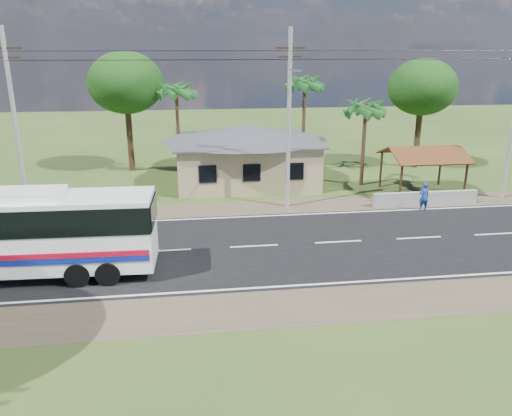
# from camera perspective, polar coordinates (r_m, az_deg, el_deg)

# --- Properties ---
(ground) EXTENTS (120.00, 120.00, 0.00)m
(ground) POSITION_cam_1_polar(r_m,az_deg,el_deg) (25.95, -0.22, -4.41)
(ground) COLOR #2D4819
(ground) RESTS_ON ground
(road) EXTENTS (120.00, 16.00, 0.03)m
(road) POSITION_cam_1_polar(r_m,az_deg,el_deg) (25.95, -0.22, -4.39)
(road) COLOR black
(road) RESTS_ON ground
(house) EXTENTS (12.40, 10.00, 5.00)m
(house) POSITION_cam_1_polar(r_m,az_deg,el_deg) (37.73, -1.24, 6.90)
(house) COLOR tan
(house) RESTS_ON ground
(waiting_shed) EXTENTS (5.20, 4.48, 3.35)m
(waiting_shed) POSITION_cam_1_polar(r_m,az_deg,el_deg) (36.77, 18.61, 5.81)
(waiting_shed) COLOR #3A2415
(waiting_shed) RESTS_ON ground
(concrete_barrier) EXTENTS (7.00, 0.30, 0.90)m
(concrete_barrier) POSITION_cam_1_polar(r_m,az_deg,el_deg) (34.35, 18.79, 1.05)
(concrete_barrier) COLOR #9E9E99
(concrete_barrier) RESTS_ON ground
(utility_poles) EXTENTS (32.80, 2.22, 11.00)m
(utility_poles) POSITION_cam_1_polar(r_m,az_deg,el_deg) (31.10, 3.18, 10.34)
(utility_poles) COLOR #9E9E99
(utility_poles) RESTS_ON ground
(palm_near) EXTENTS (2.80, 2.80, 6.70)m
(palm_near) POSITION_cam_1_polar(r_m,az_deg,el_deg) (37.23, 12.46, 11.12)
(palm_near) COLOR #47301E
(palm_near) RESTS_ON ground
(palm_mid) EXTENTS (2.80, 2.80, 8.20)m
(palm_mid) POSITION_cam_1_polar(r_m,az_deg,el_deg) (40.43, 5.59, 14.02)
(palm_mid) COLOR #47301E
(palm_mid) RESTS_ON ground
(palm_far) EXTENTS (2.80, 2.80, 7.70)m
(palm_far) POSITION_cam_1_polar(r_m,az_deg,el_deg) (39.95, -9.11, 13.15)
(palm_far) COLOR #47301E
(palm_far) RESTS_ON ground
(tree_behind_house) EXTENTS (6.00, 6.00, 9.61)m
(tree_behind_house) POSITION_cam_1_polar(r_m,az_deg,el_deg) (42.19, -14.67, 13.65)
(tree_behind_house) COLOR #47301E
(tree_behind_house) RESTS_ON ground
(tree_behind_shed) EXTENTS (5.60, 5.60, 9.02)m
(tree_behind_shed) POSITION_cam_1_polar(r_m,az_deg,el_deg) (44.24, 18.48, 12.93)
(tree_behind_shed) COLOR #47301E
(tree_behind_shed) RESTS_ON ground
(coach_bus) EXTENTS (13.07, 3.15, 4.03)m
(coach_bus) POSITION_cam_1_polar(r_m,az_deg,el_deg) (24.38, -26.86, -2.15)
(coach_bus) COLOR white
(coach_bus) RESTS_ON ground
(motorcycle) EXTENTS (1.96, 1.17, 0.97)m
(motorcycle) POSITION_cam_1_polar(r_m,az_deg,el_deg) (35.49, 16.47, 1.86)
(motorcycle) COLOR black
(motorcycle) RESTS_ON ground
(person) EXTENTS (0.69, 0.47, 1.82)m
(person) POSITION_cam_1_polar(r_m,az_deg,el_deg) (33.05, 18.64, 1.25)
(person) COLOR navy
(person) RESTS_ON ground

